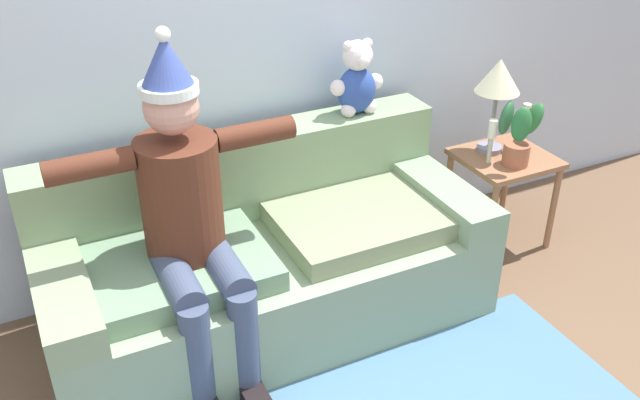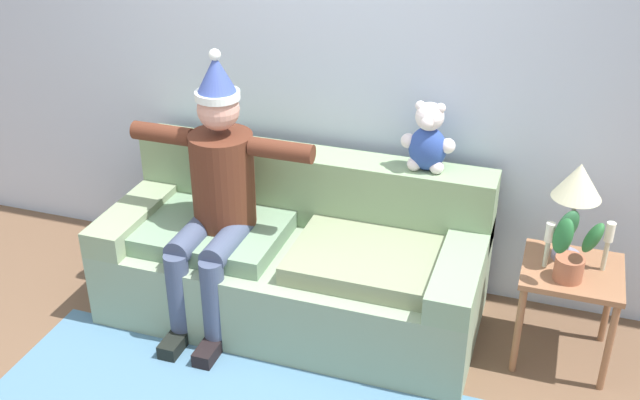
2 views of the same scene
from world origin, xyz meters
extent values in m
cube|color=silver|center=(0.00, 1.55, 1.35)|extent=(7.00, 0.10, 2.70)
cube|color=gray|center=(0.00, 0.96, 0.22)|extent=(2.05, 0.92, 0.43)
cube|color=gray|center=(0.00, 1.30, 0.64)|extent=(2.05, 0.24, 0.42)
cube|color=gray|center=(-0.92, 0.96, 0.51)|extent=(0.22, 0.92, 0.14)
cube|color=gray|center=(0.92, 0.96, 0.51)|extent=(0.22, 0.92, 0.14)
cube|color=gray|center=(-0.46, 0.91, 0.48)|extent=(0.82, 0.64, 0.10)
cube|color=gray|center=(0.46, 0.91, 0.48)|extent=(0.82, 0.64, 0.10)
cylinder|color=#54291A|center=(-0.38, 0.94, 0.79)|extent=(0.34, 0.34, 0.52)
sphere|color=tan|center=(-0.38, 0.94, 1.19)|extent=(0.22, 0.22, 0.22)
cylinder|color=white|center=(-0.38, 0.94, 1.27)|extent=(0.23, 0.23, 0.04)
cone|color=#3A4E9B|center=(-0.38, 0.94, 1.38)|extent=(0.21, 0.21, 0.20)
sphere|color=white|center=(-0.38, 0.94, 1.48)|extent=(0.06, 0.06, 0.06)
cylinder|color=#414C68|center=(-0.48, 0.74, 0.53)|extent=(0.14, 0.40, 0.14)
cylinder|color=#414C68|center=(-0.48, 0.54, 0.27)|extent=(0.13, 0.13, 0.53)
cube|color=black|center=(-0.48, 0.46, 0.04)|extent=(0.10, 0.24, 0.08)
cylinder|color=#414C68|center=(-0.28, 0.74, 0.53)|extent=(0.14, 0.40, 0.14)
cylinder|color=#414C68|center=(-0.28, 0.54, 0.27)|extent=(0.13, 0.13, 0.53)
cube|color=black|center=(-0.28, 0.46, 0.04)|extent=(0.10, 0.24, 0.08)
cylinder|color=#54291A|center=(-0.72, 0.94, 1.01)|extent=(0.34, 0.10, 0.10)
cylinder|color=#54291A|center=(-0.04, 0.94, 1.01)|extent=(0.34, 0.10, 0.10)
ellipsoid|color=#2D499C|center=(0.64, 1.30, 0.97)|extent=(0.20, 0.16, 0.24)
sphere|color=white|center=(0.64, 1.30, 1.15)|extent=(0.15, 0.15, 0.15)
sphere|color=white|center=(0.64, 1.24, 1.14)|extent=(0.07, 0.07, 0.07)
sphere|color=white|center=(0.59, 1.30, 1.20)|extent=(0.05, 0.05, 0.05)
sphere|color=white|center=(0.69, 1.30, 1.20)|extent=(0.05, 0.05, 0.05)
sphere|color=white|center=(0.54, 1.30, 1.00)|extent=(0.08, 0.08, 0.08)
sphere|color=white|center=(0.58, 1.27, 0.88)|extent=(0.08, 0.08, 0.08)
sphere|color=white|center=(0.75, 1.30, 1.00)|extent=(0.08, 0.08, 0.08)
sphere|color=white|center=(0.70, 1.27, 0.88)|extent=(0.08, 0.08, 0.08)
cube|color=#946243|center=(1.45, 1.05, 0.52)|extent=(0.49, 0.46, 0.03)
cylinder|color=#946243|center=(1.24, 0.85, 0.25)|extent=(0.04, 0.04, 0.51)
cylinder|color=#946243|center=(1.67, 0.85, 0.25)|extent=(0.04, 0.04, 0.51)
cylinder|color=#946243|center=(1.24, 1.25, 0.25)|extent=(0.04, 0.04, 0.51)
cylinder|color=#946243|center=(1.67, 1.25, 0.25)|extent=(0.04, 0.04, 0.51)
cylinder|color=gray|center=(1.41, 1.15, 0.55)|extent=(0.14, 0.14, 0.03)
cylinder|color=#929698|center=(1.41, 1.15, 0.73)|extent=(0.02, 0.02, 0.32)
cone|color=beige|center=(1.41, 1.15, 0.97)|extent=(0.24, 0.24, 0.18)
cylinder|color=#A75E41|center=(1.43, 0.95, 0.60)|extent=(0.14, 0.14, 0.12)
ellipsoid|color=#2B6D35|center=(1.51, 0.95, 0.78)|extent=(0.12, 0.12, 0.20)
ellipsoid|color=#2B633A|center=(1.39, 1.02, 0.78)|extent=(0.16, 0.12, 0.20)
ellipsoid|color=#266933|center=(1.37, 0.89, 0.80)|extent=(0.14, 0.13, 0.19)
cylinder|color=beige|center=(1.31, 1.03, 0.61)|extent=(0.02, 0.02, 0.15)
cylinder|color=white|center=(1.31, 1.03, 0.73)|extent=(0.04, 0.04, 0.10)
cylinder|color=beige|center=(1.59, 1.09, 0.62)|extent=(0.02, 0.02, 0.16)
cylinder|color=white|center=(1.59, 1.09, 0.75)|extent=(0.04, 0.04, 0.10)
camera|label=1|loc=(-0.97, -1.57, 2.22)|focal=39.04mm
camera|label=2|loc=(1.27, -2.36, 2.61)|focal=42.91mm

